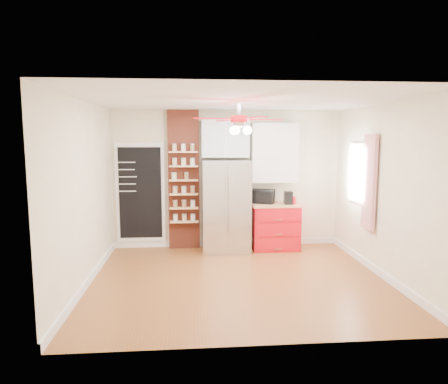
{
  "coord_description": "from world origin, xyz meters",
  "views": [
    {
      "loc": [
        -0.71,
        -5.87,
        2.14
      ],
      "look_at": [
        -0.15,
        0.9,
        1.24
      ],
      "focal_mm": 32.0,
      "sensor_mm": 36.0,
      "label": 1
    }
  ],
  "objects": [
    {
      "name": "upper_glass_cabinet",
      "position": [
        -0.05,
        1.82,
        2.15
      ],
      "size": [
        0.9,
        0.35,
        0.7
      ],
      "primitive_type": "cube",
      "color": "white",
      "rests_on": "wall_back"
    },
    {
      "name": "window",
      "position": [
        2.23,
        0.9,
        1.55
      ],
      "size": [
        0.04,
        0.75,
        1.05
      ],
      "primitive_type": "cube",
      "color": "white",
      "rests_on": "wall_right"
    },
    {
      "name": "toaster_oven",
      "position": [
        0.67,
        1.75,
        1.03
      ],
      "size": [
        0.55,
        0.46,
        0.26
      ],
      "primitive_type": "imported",
      "rotation": [
        0.0,
        0.0,
        -0.34
      ],
      "color": "black",
      "rests_on": "red_cabinet"
    },
    {
      "name": "red_cabinet",
      "position": [
        0.92,
        1.68,
        0.45
      ],
      "size": [
        0.94,
        0.64,
        0.9
      ],
      "color": "red",
      "rests_on": "floor"
    },
    {
      "name": "floor",
      "position": [
        0.0,
        0.0,
        0.0
      ],
      "size": [
        4.5,
        4.5,
        0.0
      ],
      "primitive_type": "plane",
      "color": "brown",
      "rests_on": "ground"
    },
    {
      "name": "ceiling",
      "position": [
        0.0,
        0.0,
        2.7
      ],
      "size": [
        4.5,
        4.5,
        0.0
      ],
      "primitive_type": "plane",
      "color": "white",
      "rests_on": "wall_back"
    },
    {
      "name": "canister_right",
      "position": [
        1.28,
        1.66,
        0.97
      ],
      "size": [
        0.14,
        0.14,
        0.13
      ],
      "primitive_type": "cylinder",
      "rotation": [
        0.0,
        0.0,
        0.42
      ],
      "color": "#B90A28",
      "rests_on": "red_cabinet"
    },
    {
      "name": "coffee_maker",
      "position": [
        1.15,
        1.59,
        1.02
      ],
      "size": [
        0.17,
        0.21,
        0.25
      ],
      "primitive_type": "cube",
      "rotation": [
        0.0,
        0.0,
        -0.07
      ],
      "color": "black",
      "rests_on": "red_cabinet"
    },
    {
      "name": "chalkboard",
      "position": [
        -1.7,
        1.96,
        1.1
      ],
      "size": [
        0.95,
        0.05,
        1.95
      ],
      "color": "white",
      "rests_on": "wall_back"
    },
    {
      "name": "brick_pillar",
      "position": [
        -0.85,
        1.92,
        1.35
      ],
      "size": [
        0.6,
        0.16,
        2.7
      ],
      "primitive_type": "cube",
      "color": "brown",
      "rests_on": "floor"
    },
    {
      "name": "curtain",
      "position": [
        2.18,
        0.35,
        1.45
      ],
      "size": [
        0.06,
        0.4,
        1.55
      ],
      "primitive_type": "cube",
      "color": "red",
      "rests_on": "wall_right"
    },
    {
      "name": "upper_shelf_unit",
      "position": [
        0.92,
        1.85,
        1.88
      ],
      "size": [
        0.9,
        0.3,
        1.15
      ],
      "primitive_type": "cube",
      "color": "white",
      "rests_on": "wall_back"
    },
    {
      "name": "wall_back",
      "position": [
        0.0,
        2.0,
        1.35
      ],
      "size": [
        4.5,
        0.02,
        2.7
      ],
      "primitive_type": "cube",
      "color": "beige",
      "rests_on": "floor"
    },
    {
      "name": "ceiling_fan",
      "position": [
        0.0,
        0.0,
        2.42
      ],
      "size": [
        1.4,
        1.4,
        0.44
      ],
      "color": "silver",
      "rests_on": "ceiling"
    },
    {
      "name": "fridge",
      "position": [
        -0.05,
        1.63,
        0.88
      ],
      "size": [
        0.9,
        0.7,
        1.75
      ],
      "primitive_type": "cube",
      "color": "silver",
      "rests_on": "floor"
    },
    {
      "name": "pantry_jar_oats",
      "position": [
        -1.04,
        1.79,
        1.43
      ],
      "size": [
        0.12,
        0.12,
        0.12
      ],
      "primitive_type": "cylinder",
      "rotation": [
        0.0,
        0.0,
        -0.21
      ],
      "color": "beige",
      "rests_on": "brick_pillar"
    },
    {
      "name": "wall_front",
      "position": [
        0.0,
        -2.0,
        1.35
      ],
      "size": [
        4.5,
        0.02,
        2.7
      ],
      "primitive_type": "cube",
      "color": "beige",
      "rests_on": "floor"
    },
    {
      "name": "wall_left",
      "position": [
        -2.25,
        0.0,
        1.35
      ],
      "size": [
        0.02,
        4.0,
        2.7
      ],
      "primitive_type": "cube",
      "color": "beige",
      "rests_on": "floor"
    },
    {
      "name": "canister_left",
      "position": [
        1.24,
        1.58,
        0.98
      ],
      "size": [
        0.15,
        0.15,
        0.15
      ],
      "primitive_type": "cylinder",
      "rotation": [
        0.0,
        0.0,
        -0.42
      ],
      "color": "#B20910",
      "rests_on": "red_cabinet"
    },
    {
      "name": "pantry_jar_beans",
      "position": [
        -0.8,
        1.77,
        1.44
      ],
      "size": [
        0.09,
        0.09,
        0.13
      ],
      "primitive_type": "cylinder",
      "rotation": [
        0.0,
        0.0,
        0.12
      ],
      "color": "olive",
      "rests_on": "brick_pillar"
    },
    {
      "name": "wall_right",
      "position": [
        2.25,
        0.0,
        1.35
      ],
      "size": [
        0.02,
        4.0,
        2.7
      ],
      "primitive_type": "cube",
      "color": "beige",
      "rests_on": "floor"
    }
  ]
}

